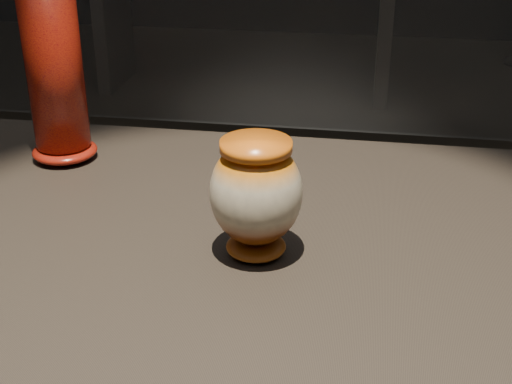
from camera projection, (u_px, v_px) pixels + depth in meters
display_plinth at (225, 376)px, 1.17m from camera, size 2.00×0.80×0.90m
main_vase at (256, 194)px, 0.96m from camera, size 0.16×0.16×0.17m
tall_vase at (54, 63)px, 1.22m from camera, size 0.14×0.14×0.37m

